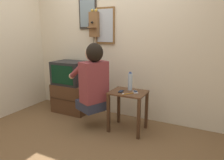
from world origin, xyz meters
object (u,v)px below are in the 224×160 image
at_px(person, 93,78).
at_px(framed_picture, 88,14).
at_px(wall_phone_antique, 95,24).
at_px(wall_mirror, 105,26).
at_px(cell_phone_held, 121,91).
at_px(toothbrush, 127,94).
at_px(television, 70,73).
at_px(cell_phone_spare, 135,92).
at_px(water_bottle, 130,82).

relative_size(person, framed_picture, 1.92).
height_order(wall_phone_antique, wall_mirror, wall_mirror).
height_order(cell_phone_held, toothbrush, toothbrush).
height_order(person, cell_phone_held, person).
distance_m(television, wall_mirror, 1.02).
distance_m(wall_phone_antique, cell_phone_spare, 1.36).
relative_size(cell_phone_held, water_bottle, 0.49).
xyz_separation_m(television, wall_mirror, (0.59, 0.24, 0.80)).
height_order(wall_phone_antique, cell_phone_held, wall_phone_antique).
relative_size(wall_mirror, toothbrush, 3.94).
distance_m(framed_picture, water_bottle, 1.42).
bearing_deg(television, framed_picture, 43.68).
height_order(framed_picture, wall_mirror, framed_picture).
bearing_deg(framed_picture, toothbrush, -31.37).
bearing_deg(cell_phone_spare, television, 140.33).
distance_m(framed_picture, cell_phone_held, 1.51).
height_order(person, cell_phone_spare, person).
bearing_deg(framed_picture, wall_mirror, -0.53).
bearing_deg(cell_phone_held, wall_phone_antique, 139.09).
bearing_deg(wall_mirror, cell_phone_held, -44.91).
relative_size(television, water_bottle, 2.04).
xyz_separation_m(framed_picture, cell_phone_spare, (1.05, -0.46, -1.12)).
xyz_separation_m(wall_phone_antique, framed_picture, (-0.16, 0.04, 0.18)).
height_order(person, television, person).
bearing_deg(water_bottle, framed_picture, 157.76).
height_order(television, cell_phone_held, television).
bearing_deg(wall_phone_antique, television, -154.30).
xyz_separation_m(framed_picture, cell_phone_held, (0.86, -0.53, -1.12)).
bearing_deg(television, cell_phone_spare, -9.36).
bearing_deg(wall_mirror, water_bottle, -32.33).
xyz_separation_m(person, wall_mirror, (-0.13, 0.62, 0.74)).
xyz_separation_m(cell_phone_held, water_bottle, (0.08, 0.14, 0.12)).
distance_m(water_bottle, toothbrush, 0.25).
distance_m(person, framed_picture, 1.23).
bearing_deg(toothbrush, water_bottle, -43.96).
xyz_separation_m(wall_phone_antique, water_bottle, (0.78, -0.34, -0.82)).
distance_m(person, cell_phone_spare, 0.63).
relative_size(television, cell_phone_spare, 3.95).
distance_m(person, toothbrush, 0.54).
xyz_separation_m(framed_picture, water_bottle, (0.94, -0.38, -1.00)).
xyz_separation_m(cell_phone_held, cell_phone_spare, (0.19, 0.07, 0.00)).
bearing_deg(television, cell_phone_held, -14.34).
bearing_deg(cell_phone_held, framed_picture, 142.06).
xyz_separation_m(wall_mirror, water_bottle, (0.60, -0.38, -0.79)).
bearing_deg(television, toothbrush, -16.12).
xyz_separation_m(wall_mirror, cell_phone_held, (0.52, -0.52, -0.91)).
bearing_deg(wall_mirror, framed_picture, 179.47).
xyz_separation_m(wall_mirror, toothbrush, (0.64, -0.59, -0.91)).
relative_size(framed_picture, wall_mirror, 0.88).
bearing_deg(toothbrush, framed_picture, 4.56).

